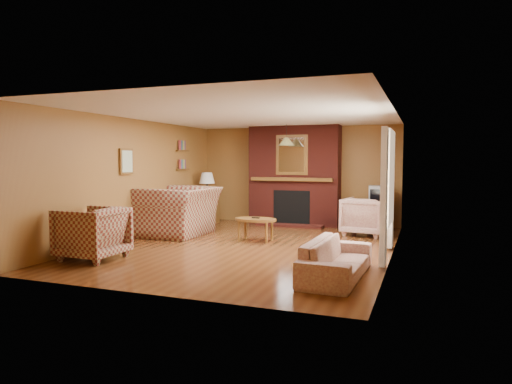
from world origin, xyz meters
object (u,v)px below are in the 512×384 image
at_px(plaid_loveseat, 179,211).
at_px(plaid_armchair, 92,233).
at_px(floral_armchair, 365,216).
at_px(side_table, 207,211).
at_px(table_lamp, 207,184).
at_px(tv_stand, 380,218).
at_px(floral_sofa, 336,259).
at_px(crt_tv, 380,196).
at_px(coffee_table, 256,221).
at_px(fireplace, 294,176).

distance_m(plaid_loveseat, plaid_armchair, 2.56).
distance_m(plaid_armchair, floral_armchair, 5.42).
bearing_deg(side_table, table_lamp, 0.00).
relative_size(plaid_loveseat, plaid_armchair, 1.68).
bearing_deg(tv_stand, floral_sofa, -92.91).
bearing_deg(plaid_armchair, side_table, -177.51).
distance_m(tv_stand, crt_tv, 0.50).
distance_m(coffee_table, table_lamp, 2.87).
distance_m(floral_armchair, crt_tv, 0.94).
xyz_separation_m(plaid_loveseat, table_lamp, (-0.25, 1.81, 0.48)).
bearing_deg(floral_sofa, table_lamp, 46.26).
height_order(floral_sofa, table_lamp, table_lamp).
bearing_deg(plaid_loveseat, floral_armchair, 109.33).
xyz_separation_m(fireplace, tv_stand, (2.05, -0.18, -0.91)).
height_order(fireplace, table_lamp, fireplace).
relative_size(plaid_loveseat, tv_stand, 2.86).
height_order(side_table, tv_stand, side_table).
distance_m(plaid_loveseat, floral_armchair, 3.91).
bearing_deg(crt_tv, fireplace, 174.70).
xyz_separation_m(plaid_loveseat, tv_stand, (3.90, 2.16, -0.23)).
bearing_deg(plaid_loveseat, floral_sofa, 57.55).
relative_size(plaid_armchair, floral_armchair, 1.06).
xyz_separation_m(plaid_armchair, table_lamp, (-0.15, 4.37, 0.57)).
relative_size(coffee_table, tv_stand, 1.55).
relative_size(fireplace, table_lamp, 3.78).
distance_m(coffee_table, tv_stand, 3.14).
relative_size(floral_armchair, coffee_table, 1.04).
relative_size(side_table, crt_tv, 1.15).
xyz_separation_m(floral_armchair, side_table, (-3.93, 0.48, -0.08)).
distance_m(floral_sofa, side_table, 5.76).
height_order(floral_sofa, side_table, side_table).
bearing_deg(tv_stand, floral_armchair, -105.97).
bearing_deg(table_lamp, crt_tv, 4.74).
bearing_deg(fireplace, table_lamp, -165.71).
bearing_deg(plaid_loveseat, coffee_table, 85.14).
bearing_deg(floral_armchair, floral_sofa, 100.41).
distance_m(fireplace, floral_sofa, 5.14).
height_order(coffee_table, side_table, side_table).
height_order(side_table, table_lamp, table_lamp).
height_order(side_table, crt_tv, crt_tv).
bearing_deg(crt_tv, floral_armchair, -105.07).
bearing_deg(tv_stand, plaid_loveseat, -152.00).
bearing_deg(crt_tv, tv_stand, 90.00).
relative_size(fireplace, crt_tv, 4.35).
distance_m(floral_sofa, floral_armchair, 3.67).
xyz_separation_m(side_table, table_lamp, (0.00, 0.00, 0.67)).
height_order(plaid_armchair, table_lamp, table_lamp).
bearing_deg(floral_sofa, plaid_loveseat, 60.37).
height_order(floral_sofa, crt_tv, crt_tv).
xyz_separation_m(fireplace, plaid_loveseat, (-1.85, -2.35, -0.68)).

